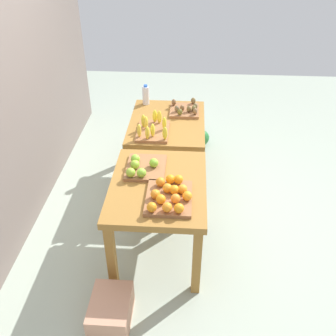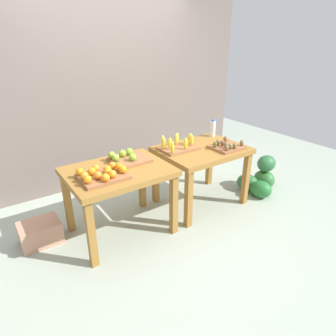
{
  "view_description": "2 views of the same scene",
  "coord_description": "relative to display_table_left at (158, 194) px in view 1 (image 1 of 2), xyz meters",
  "views": [
    {
      "loc": [
        -3.08,
        -0.25,
        2.66
      ],
      "look_at": [
        -0.0,
        -0.05,
        0.53
      ],
      "focal_mm": 40.7,
      "sensor_mm": 36.0,
      "label": 1
    },
    {
      "loc": [
        -1.69,
        -2.53,
        1.98
      ],
      "look_at": [
        0.07,
        0.02,
        0.6
      ],
      "focal_mm": 31.46,
      "sensor_mm": 36.0,
      "label": 2
    }
  ],
  "objects": [
    {
      "name": "ground_plane",
      "position": [
        0.56,
        0.0,
        -0.64
      ],
      "size": [
        8.0,
        8.0,
        0.0
      ],
      "primitive_type": "plane",
      "color": "#A1AF9D"
    },
    {
      "name": "back_wall",
      "position": [
        0.56,
        1.35,
        0.86
      ],
      "size": [
        4.4,
        0.12,
        3.0
      ],
      "primitive_type": "cube",
      "color": "#6F625B",
      "rests_on": "ground_plane"
    },
    {
      "name": "display_table_left",
      "position": [
        0.0,
        0.0,
        0.0
      ],
      "size": [
        1.04,
        0.8,
        0.75
      ],
      "color": "olive",
      "rests_on": "ground_plane"
    },
    {
      "name": "display_table_right",
      "position": [
        1.12,
        0.0,
        0.0
      ],
      "size": [
        1.04,
        0.8,
        0.75
      ],
      "color": "olive",
      "rests_on": "ground_plane"
    },
    {
      "name": "orange_bin",
      "position": [
        -0.21,
        -0.11,
        0.15
      ],
      "size": [
        0.46,
        0.38,
        0.11
      ],
      "color": "#98623C",
      "rests_on": "display_table_left"
    },
    {
      "name": "apple_bin",
      "position": [
        0.18,
        0.14,
        0.15
      ],
      "size": [
        0.41,
        0.34,
        0.11
      ],
      "color": "#98623C",
      "rests_on": "display_table_left"
    },
    {
      "name": "banana_crate",
      "position": [
        0.85,
        0.13,
        0.16
      ],
      "size": [
        0.44,
        0.33,
        0.17
      ],
      "color": "#98623C",
      "rests_on": "display_table_right"
    },
    {
      "name": "kiwi_bin",
      "position": [
        1.35,
        -0.19,
        0.14
      ],
      "size": [
        0.37,
        0.32,
        0.1
      ],
      "color": "#98623C",
      "rests_on": "display_table_right"
    },
    {
      "name": "water_bottle",
      "position": [
        1.53,
        0.27,
        0.22
      ],
      "size": [
        0.08,
        0.08,
        0.23
      ],
      "color": "silver",
      "rests_on": "display_table_right"
    },
    {
      "name": "watermelon_pile",
      "position": [
        2.02,
        -0.23,
        -0.47
      ],
      "size": [
        0.57,
        0.59,
        0.49
      ],
      "color": "#316E32",
      "rests_on": "ground_plane"
    },
    {
      "name": "cardboard_produce_box",
      "position": [
        -0.79,
        0.3,
        -0.52
      ],
      "size": [
        0.4,
        0.3,
        0.24
      ],
      "primitive_type": "cube",
      "color": "tan",
      "rests_on": "ground_plane"
    }
  ]
}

